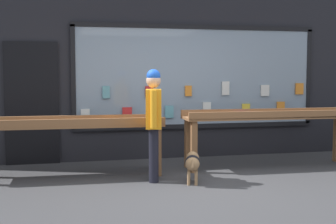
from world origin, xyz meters
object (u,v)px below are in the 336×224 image
object	(u,v)px
display_table_left	(66,128)
small_dog	(193,163)
person_browsing	(154,117)
display_table_right	(270,121)

from	to	relation	value
display_table_left	small_dog	xyz separation A→B (m)	(1.74, -0.84, -0.44)
person_browsing	display_table_left	bearing A→B (deg)	74.97
display_table_right	person_browsing	bearing A→B (deg)	-163.91
display_table_right	person_browsing	xyz separation A→B (m)	(-2.10, -0.61, 0.17)
small_dog	person_browsing	bearing A→B (deg)	81.82
display_table_left	display_table_right	size ratio (longest dim) A/B	1.00
display_table_left	person_browsing	bearing A→B (deg)	-26.32
display_table_left	person_browsing	xyz separation A→B (m)	(1.22, -0.60, 0.21)
small_dog	display_table_left	bearing A→B (deg)	80.55
person_browsing	small_dog	bearing A→B (deg)	-103.23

